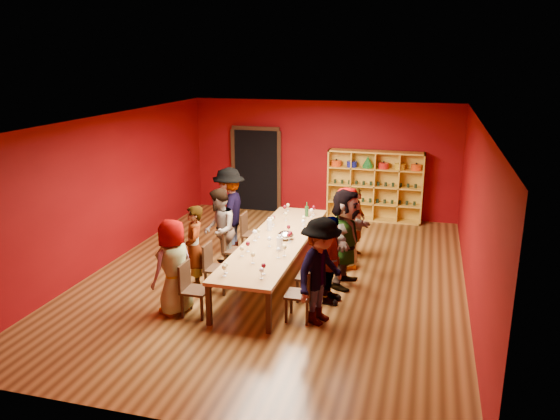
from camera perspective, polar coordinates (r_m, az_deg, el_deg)
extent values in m
cube|color=#523215|center=(10.61, -0.38, -7.00)|extent=(7.10, 9.10, 0.02)
cube|color=#620408|center=(14.41, 4.50, 5.38)|extent=(7.10, 0.02, 3.00)
cube|color=#620408|center=(6.15, -12.02, -9.65)|extent=(7.10, 0.02, 3.00)
cube|color=#620408|center=(11.55, -17.42, 2.05)|extent=(0.02, 9.10, 3.00)
cube|color=#620408|center=(9.80, 19.78, -0.56)|extent=(0.02, 9.10, 3.00)
cube|color=silver|center=(9.83, -0.41, 9.43)|extent=(7.10, 9.10, 0.02)
cube|color=#A37744|center=(10.35, -0.38, -3.27)|extent=(1.10, 4.50, 0.06)
cube|color=black|center=(8.74, -7.44, -9.80)|extent=(0.08, 0.08, 0.69)
cube|color=black|center=(12.57, 0.15, -1.56)|extent=(0.08, 0.08, 0.69)
cube|color=black|center=(8.44, -1.18, -10.65)|extent=(0.08, 0.08, 0.69)
cube|color=black|center=(12.36, 4.54, -1.92)|extent=(0.08, 0.08, 0.69)
cube|color=black|center=(14.85, -2.43, 4.16)|extent=(1.20, 0.14, 2.20)
cube|color=black|center=(14.60, -2.57, 8.53)|extent=(1.32, 0.06, 0.10)
cube|color=black|center=(15.00, -4.89, 4.23)|extent=(0.10, 0.06, 2.20)
cube|color=black|center=(14.61, -0.08, 3.97)|extent=(0.10, 0.06, 2.20)
cube|color=gold|center=(14.27, 5.14, 2.80)|extent=(0.04, 0.40, 1.80)
cube|color=gold|center=(14.06, 14.65, 2.14)|extent=(0.04, 0.40, 1.80)
cube|color=gold|center=(13.94, 10.03, 6.00)|extent=(2.40, 0.40, 0.04)
cube|color=gold|center=(14.34, 9.69, -0.94)|extent=(2.40, 0.40, 0.04)
cube|color=gold|center=(14.30, 9.94, 2.65)|extent=(2.40, 0.02, 1.80)
cube|color=gold|center=(14.22, 9.77, 0.72)|extent=(2.36, 0.38, 0.03)
cube|color=gold|center=(14.11, 9.86, 2.48)|extent=(2.36, 0.38, 0.03)
cube|color=gold|center=(14.02, 9.94, 4.27)|extent=(2.36, 0.38, 0.03)
cube|color=gold|center=(14.18, 7.45, 2.64)|extent=(0.03, 0.38, 1.76)
cube|color=gold|center=(14.11, 9.86, 2.48)|extent=(0.03, 0.38, 1.76)
cube|color=gold|center=(14.07, 12.29, 2.31)|extent=(0.03, 0.38, 1.76)
cylinder|color=#E7470D|center=(14.13, 5.91, 4.88)|extent=(0.26, 0.26, 0.15)
sphere|color=black|center=(14.11, 5.92, 5.26)|extent=(0.05, 0.05, 0.05)
cylinder|color=#161F98|center=(14.07, 7.52, 4.78)|extent=(0.26, 0.26, 0.15)
sphere|color=black|center=(14.05, 7.54, 5.16)|extent=(0.05, 0.05, 0.05)
cylinder|color=#1B6F2E|center=(14.03, 9.14, 4.54)|extent=(0.26, 0.26, 0.08)
cone|color=#1B6F2E|center=(14.00, 9.17, 5.14)|extent=(0.24, 0.24, 0.22)
cylinder|color=red|center=(13.98, 10.78, 4.57)|extent=(0.26, 0.26, 0.15)
sphere|color=black|center=(13.97, 10.80, 4.96)|extent=(0.05, 0.05, 0.05)
cylinder|color=gold|center=(13.96, 12.42, 4.46)|extent=(0.26, 0.26, 0.15)
sphere|color=black|center=(13.94, 12.44, 4.85)|extent=(0.05, 0.05, 0.05)
cylinder|color=#E7470D|center=(13.95, 14.06, 4.35)|extent=(0.26, 0.26, 0.15)
sphere|color=black|center=(13.93, 14.09, 4.73)|extent=(0.05, 0.05, 0.05)
cylinder|color=black|center=(14.33, 5.73, 1.26)|extent=(0.07, 0.07, 0.10)
cylinder|color=black|center=(14.30, 6.46, 1.20)|extent=(0.07, 0.07, 0.10)
cylinder|color=black|center=(14.28, 7.19, 1.15)|extent=(0.07, 0.07, 0.10)
cylinder|color=black|center=(14.25, 7.93, 1.10)|extent=(0.07, 0.07, 0.10)
cylinder|color=black|center=(14.23, 8.67, 1.05)|extent=(0.07, 0.07, 0.10)
cylinder|color=black|center=(14.22, 9.40, 1.00)|extent=(0.07, 0.07, 0.10)
cylinder|color=black|center=(14.20, 10.15, 0.94)|extent=(0.07, 0.07, 0.10)
cylinder|color=black|center=(14.18, 10.89, 0.89)|extent=(0.07, 0.07, 0.10)
cylinder|color=black|center=(14.17, 11.63, 0.84)|extent=(0.07, 0.07, 0.10)
cylinder|color=black|center=(14.16, 12.38, 0.78)|extent=(0.07, 0.07, 0.10)
cylinder|color=black|center=(14.16, 13.13, 0.73)|extent=(0.07, 0.07, 0.10)
cylinder|color=black|center=(14.15, 13.87, 0.67)|extent=(0.07, 0.07, 0.10)
cylinder|color=black|center=(14.23, 5.78, 3.01)|extent=(0.07, 0.07, 0.10)
cylinder|color=black|center=(14.20, 6.52, 2.96)|extent=(0.07, 0.07, 0.10)
cylinder|color=black|center=(14.17, 7.25, 2.91)|extent=(0.07, 0.07, 0.10)
cylinder|color=black|center=(14.15, 8.00, 2.86)|extent=(0.07, 0.07, 0.10)
cylinder|color=black|center=(14.13, 8.74, 2.81)|extent=(0.07, 0.07, 0.10)
cylinder|color=black|center=(14.11, 9.49, 2.76)|extent=(0.07, 0.07, 0.10)
cylinder|color=black|center=(14.09, 10.23, 2.71)|extent=(0.07, 0.07, 0.10)
cylinder|color=black|center=(14.08, 10.98, 2.66)|extent=(0.07, 0.07, 0.10)
cylinder|color=black|center=(14.07, 11.73, 2.61)|extent=(0.07, 0.07, 0.10)
cylinder|color=black|center=(14.06, 12.49, 2.55)|extent=(0.07, 0.07, 0.10)
cylinder|color=black|center=(14.05, 13.24, 2.50)|extent=(0.07, 0.07, 0.10)
cylinder|color=black|center=(14.05, 13.99, 2.45)|extent=(0.07, 0.07, 0.10)
cube|color=black|center=(9.06, -8.79, -8.31)|extent=(0.42, 0.42, 0.04)
cube|color=black|center=(9.04, -9.97, -6.76)|extent=(0.04, 0.40, 0.44)
cube|color=black|center=(9.09, -10.17, -9.88)|extent=(0.04, 0.04, 0.41)
cube|color=black|center=(8.95, -8.17, -10.18)|extent=(0.04, 0.04, 0.41)
cube|color=black|center=(9.36, -9.27, -9.03)|extent=(0.04, 0.04, 0.41)
cube|color=black|center=(9.24, -7.33, -9.31)|extent=(0.04, 0.04, 0.41)
imported|color=pink|center=(9.07, -11.08, -5.86)|extent=(0.71, 0.89, 1.60)
cube|color=black|center=(9.88, -6.52, -6.13)|extent=(0.42, 0.42, 0.04)
cube|color=black|center=(9.86, -7.59, -4.71)|extent=(0.04, 0.40, 0.44)
cube|color=black|center=(9.88, -7.77, -7.58)|extent=(0.04, 0.04, 0.41)
cube|color=black|center=(9.76, -5.91, -7.82)|extent=(0.04, 0.04, 0.41)
cube|color=black|center=(10.17, -7.02, -6.85)|extent=(0.04, 0.04, 0.41)
cube|color=black|center=(10.05, -5.21, -7.07)|extent=(0.04, 0.04, 0.41)
imported|color=#454549|center=(9.92, -8.95, -3.95)|extent=(0.61, 0.69, 1.56)
cube|color=black|center=(10.73, -4.60, -4.26)|extent=(0.42, 0.42, 0.04)
cube|color=black|center=(10.71, -5.58, -2.96)|extent=(0.04, 0.40, 0.44)
cube|color=black|center=(10.71, -5.74, -5.61)|extent=(0.04, 0.04, 0.41)
cube|color=black|center=(10.60, -4.01, -5.80)|extent=(0.04, 0.04, 0.41)
cube|color=black|center=(11.01, -5.11, -4.99)|extent=(0.04, 0.04, 0.41)
cube|color=black|center=(10.90, -3.42, -5.17)|extent=(0.04, 0.04, 0.41)
imported|color=#141739|center=(10.71, -6.38, -2.09)|extent=(0.67, 0.90, 1.65)
cube|color=black|center=(11.64, -2.89, -2.60)|extent=(0.42, 0.42, 0.04)
cube|color=black|center=(11.62, -3.80, -1.39)|extent=(0.04, 0.40, 0.44)
cube|color=black|center=(11.61, -3.93, -3.83)|extent=(0.04, 0.04, 0.41)
cube|color=black|center=(11.51, -2.33, -3.99)|extent=(0.04, 0.04, 0.41)
cube|color=black|center=(11.92, -3.40, -3.30)|extent=(0.04, 0.04, 0.41)
cube|color=black|center=(11.82, -1.83, -3.45)|extent=(0.04, 0.04, 0.41)
imported|color=#547EAC|center=(11.66, -5.32, -0.06)|extent=(0.59, 1.23, 1.85)
cube|color=black|center=(8.82, 2.02, -8.82)|extent=(0.42, 0.42, 0.04)
cube|color=black|center=(8.69, 3.27, -7.51)|extent=(0.04, 0.40, 0.44)
cube|color=black|center=(8.81, 0.65, -10.48)|extent=(0.04, 0.04, 0.41)
cube|color=black|center=(8.74, 2.85, -10.73)|extent=(0.04, 0.04, 0.41)
cube|color=black|center=(9.10, 1.20, -9.56)|extent=(0.04, 0.04, 0.41)
cube|color=black|center=(9.03, 3.32, -9.79)|extent=(0.04, 0.04, 0.41)
imported|color=#141739|center=(8.58, 4.26, -6.38)|extent=(0.83, 1.22, 1.74)
cube|color=black|center=(9.50, 3.09, -6.97)|extent=(0.42, 0.42, 0.04)
cube|color=black|center=(9.37, 4.25, -5.73)|extent=(0.04, 0.40, 0.44)
cube|color=black|center=(9.47, 1.83, -8.51)|extent=(0.04, 0.04, 0.41)
cube|color=black|center=(9.41, 3.87, -8.72)|extent=(0.04, 0.04, 0.41)
cube|color=black|center=(9.77, 2.30, -7.71)|extent=(0.04, 0.04, 0.41)
cube|color=black|center=(9.71, 4.28, -7.91)|extent=(0.04, 0.04, 0.41)
imported|color=beige|center=(9.31, 5.25, -5.24)|extent=(0.50, 0.94, 1.54)
cube|color=black|center=(10.22, 4.05, -5.29)|extent=(0.42, 0.42, 0.04)
cube|color=black|center=(10.11, 5.14, -4.11)|extent=(0.04, 0.40, 0.44)
cube|color=black|center=(10.18, 2.89, -6.72)|extent=(0.04, 0.04, 0.41)
cube|color=black|center=(10.12, 4.78, -6.90)|extent=(0.04, 0.04, 0.41)
cube|color=black|center=(10.49, 3.30, -6.03)|extent=(0.04, 0.04, 0.41)
cube|color=black|center=(10.43, 5.13, -6.20)|extent=(0.04, 0.04, 0.41)
imported|color=pink|center=(9.98, 6.84, -2.93)|extent=(0.70, 1.75, 1.83)
cube|color=black|center=(11.05, 4.98, -3.65)|extent=(0.42, 0.42, 0.04)
cube|color=black|center=(10.95, 5.99, -2.55)|extent=(0.04, 0.40, 0.44)
cube|color=black|center=(11.00, 3.92, -4.97)|extent=(0.04, 0.04, 0.41)
cube|color=black|center=(10.95, 5.67, -5.12)|extent=(0.04, 0.04, 0.41)
cube|color=black|center=(11.32, 4.26, -4.38)|extent=(0.04, 0.04, 0.41)
cube|color=black|center=(11.26, 5.96, -4.52)|extent=(0.04, 0.04, 0.41)
imported|color=tan|center=(10.88, 6.91, -1.86)|extent=(0.64, 0.89, 1.64)
cube|color=black|center=(11.70, 5.61, -2.55)|extent=(0.42, 0.42, 0.04)
cube|color=black|center=(11.60, 6.56, -1.50)|extent=(0.04, 0.40, 0.44)
cube|color=black|center=(11.65, 4.61, -3.79)|extent=(0.04, 0.04, 0.41)
cube|color=black|center=(11.59, 6.26, -3.93)|extent=(0.04, 0.04, 0.41)
cube|color=black|center=(11.96, 4.92, -3.26)|extent=(0.04, 0.04, 0.41)
cube|color=black|center=(11.91, 6.53, -3.39)|extent=(0.04, 0.04, 0.41)
imported|color=#121A33|center=(11.54, 7.95, -1.24)|extent=(0.44, 0.57, 1.49)
cylinder|color=white|center=(12.00, 0.49, -0.38)|extent=(0.07, 0.07, 0.01)
cylinder|color=white|center=(11.98, 0.49, -0.10)|extent=(0.01, 0.01, 0.11)
ellipsoid|color=#480712|center=(11.96, 0.49, 0.32)|extent=(0.08, 0.08, 0.09)
cylinder|color=white|center=(10.19, 0.94, -3.38)|extent=(0.06, 0.06, 0.01)
cylinder|color=white|center=(10.17, 0.94, -3.07)|extent=(0.01, 0.01, 0.11)
ellipsoid|color=#480712|center=(10.14, 0.94, -2.59)|extent=(0.08, 0.08, 0.09)
cylinder|color=white|center=(11.21, 2.48, -1.58)|extent=(0.07, 0.07, 0.01)
cylinder|color=white|center=(11.19, 2.48, -1.27)|extent=(0.01, 0.01, 0.12)
ellipsoid|color=#D0C382|center=(11.17, 2.49, -0.81)|extent=(0.08, 0.08, 0.10)
cylinder|color=white|center=(9.97, -1.12, -3.82)|extent=(0.06, 0.06, 0.01)
cylinder|color=white|center=(9.95, -1.12, -3.51)|extent=(0.01, 0.01, 0.11)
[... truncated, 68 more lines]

